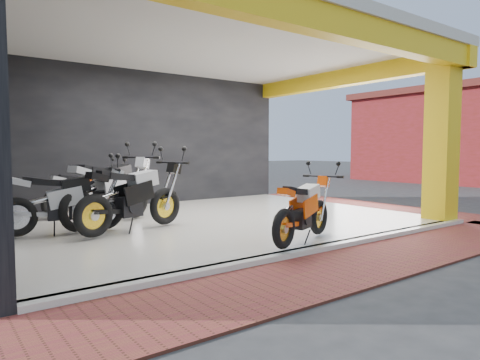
% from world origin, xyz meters
% --- Properties ---
extents(ground, '(80.00, 80.00, 0.00)m').
position_xyz_m(ground, '(0.00, 0.00, 0.00)').
color(ground, '#2D2D30').
rests_on(ground, ground).
extents(showroom_floor, '(8.00, 6.00, 0.10)m').
position_xyz_m(showroom_floor, '(0.00, 2.00, 0.05)').
color(showroom_floor, white).
rests_on(showroom_floor, ground).
extents(showroom_ceiling, '(8.40, 6.40, 0.20)m').
position_xyz_m(showroom_ceiling, '(0.00, 2.00, 3.60)').
color(showroom_ceiling, beige).
rests_on(showroom_ceiling, corner_column).
extents(back_wall, '(8.20, 0.20, 3.50)m').
position_xyz_m(back_wall, '(0.00, 5.10, 1.75)').
color(back_wall, black).
rests_on(back_wall, ground).
extents(corner_column, '(0.50, 0.50, 3.50)m').
position_xyz_m(corner_column, '(3.75, -0.75, 1.75)').
color(corner_column, yellow).
rests_on(corner_column, ground).
extents(header_beam_front, '(8.40, 0.30, 0.40)m').
position_xyz_m(header_beam_front, '(0.00, -1.00, 3.30)').
color(header_beam_front, yellow).
rests_on(header_beam_front, corner_column).
extents(header_beam_right, '(0.30, 6.40, 0.40)m').
position_xyz_m(header_beam_right, '(4.00, 2.00, 3.30)').
color(header_beam_right, yellow).
rests_on(header_beam_right, corner_column).
extents(floor_kerb, '(8.00, 0.20, 0.10)m').
position_xyz_m(floor_kerb, '(0.00, -1.02, 0.05)').
color(floor_kerb, white).
rests_on(floor_kerb, ground).
extents(paver_front, '(9.00, 1.40, 0.03)m').
position_xyz_m(paver_front, '(0.00, -1.80, 0.01)').
color(paver_front, brown).
rests_on(paver_front, ground).
extents(paver_right, '(1.40, 7.00, 0.03)m').
position_xyz_m(paver_right, '(4.80, 2.00, 0.01)').
color(paver_right, brown).
rests_on(paver_right, ground).
extents(moto_hero, '(2.01, 1.31, 1.15)m').
position_xyz_m(moto_hero, '(0.49, -0.50, 0.68)').
color(moto_hero, '#FF4D0A').
rests_on(moto_hero, showroom_floor).
extents(moto_row_a, '(2.42, 1.41, 1.39)m').
position_xyz_m(moto_row_a, '(-1.10, 1.79, 0.80)').
color(moto_row_a, black).
rests_on(moto_row_a, showroom_floor).
extents(moto_row_b, '(2.18, 1.08, 1.27)m').
position_xyz_m(moto_row_b, '(-2.14, 1.98, 0.74)').
color(moto_row_b, '#B3B6BC').
rests_on(moto_row_b, showroom_floor).
extents(moto_row_c, '(1.98, 0.95, 1.17)m').
position_xyz_m(moto_row_c, '(-1.31, 3.91, 0.68)').
color(moto_row_c, '#ABADB3').
rests_on(moto_row_c, showroom_floor).
extents(moto_row_d, '(2.56, 2.00, 1.49)m').
position_xyz_m(moto_row_d, '(-1.22, 2.86, 0.84)').
color(moto_row_d, '#AFB1B7').
rests_on(moto_row_d, showroom_floor).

